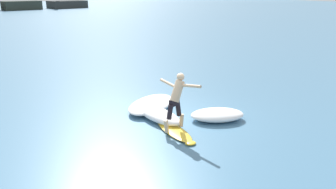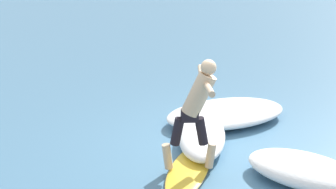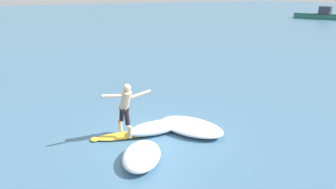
# 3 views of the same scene
# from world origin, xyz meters

# --- Properties ---
(ground_plane) EXTENTS (200.00, 200.00, 0.00)m
(ground_plane) POSITION_xyz_m (0.00, 0.00, 0.00)
(ground_plane) COLOR teal
(surfboard) EXTENTS (0.95, 2.12, 0.22)m
(surfboard) POSITION_xyz_m (-0.53, -0.84, 0.04)
(surfboard) COLOR yellow
(surfboard) RESTS_ON ground
(surfer) EXTENTS (0.85, 1.66, 1.75)m
(surfer) POSITION_xyz_m (-0.41, -0.79, 1.12)
(surfer) COLOR #D3B18C
(surfer) RESTS_ON surfboard
(small_boat_offshore) EXTENTS (8.68, 4.85, 2.89)m
(small_boat_offshore) POSITION_xyz_m (-27.24, 42.45, 0.61)
(small_boat_offshore) COLOR #2A6C5E
(small_boat_offshore) RESTS_ON ground
(wave_foam_at_tail) EXTENTS (0.81, 2.04, 0.37)m
(wave_foam_at_tail) POSITION_xyz_m (-0.33, 0.23, 0.18)
(wave_foam_at_tail) COLOR white
(wave_foam_at_tail) RESTS_ON ground
(wave_foam_at_nose) EXTENTS (2.69, 2.18, 0.34)m
(wave_foam_at_nose) POSITION_xyz_m (0.11, 1.29, 0.17)
(wave_foam_at_nose) COLOR white
(wave_foam_at_nose) RESTS_ON ground
(wave_foam_beside) EXTENTS (2.07, 1.81, 0.37)m
(wave_foam_beside) POSITION_xyz_m (1.22, -0.97, 0.19)
(wave_foam_beside) COLOR white
(wave_foam_beside) RESTS_ON ground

